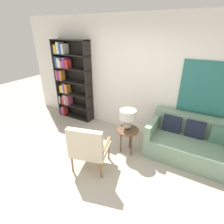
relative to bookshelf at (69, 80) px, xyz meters
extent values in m
plane|color=#B2A899|center=(1.85, -1.85, -1.11)|extent=(14.00, 14.00, 0.00)
cube|color=white|center=(1.85, 0.18, 0.24)|extent=(6.40, 0.06, 2.70)
cube|color=#286B66|center=(3.36, 0.14, 0.23)|extent=(0.91, 0.02, 1.05)
cube|color=black|center=(-0.37, 0.00, -0.04)|extent=(0.02, 0.30, 2.15)
cube|color=black|center=(0.68, 0.00, -0.04)|extent=(0.02, 0.30, 2.15)
cube|color=black|center=(0.15, 0.00, 1.03)|extent=(1.08, 0.30, 0.02)
cube|color=black|center=(0.15, 0.00, -1.10)|extent=(1.08, 0.30, 0.02)
cube|color=black|center=(0.15, 0.15, -0.04)|extent=(1.08, 0.01, 2.15)
cube|color=black|center=(0.15, 0.00, -0.75)|extent=(1.08, 0.30, 0.02)
cube|color=#7A338C|center=(-0.33, -0.02, -0.99)|extent=(0.05, 0.24, 0.21)
cube|color=#B24C6B|center=(-0.27, -0.05, -0.96)|extent=(0.05, 0.18, 0.26)
cube|color=red|center=(-0.21, -0.06, -0.99)|extent=(0.04, 0.17, 0.21)
cylinder|color=#8C6B4C|center=(0.61, 0.00, -1.02)|extent=(0.08, 0.08, 0.14)
cube|color=black|center=(0.15, 0.00, -0.39)|extent=(1.08, 0.30, 0.02)
cube|color=silver|center=(-0.33, -0.04, -0.63)|extent=(0.04, 0.21, 0.22)
cube|color=black|center=(-0.27, -0.02, -0.62)|extent=(0.06, 0.25, 0.23)
cube|color=red|center=(-0.21, -0.02, -0.62)|extent=(0.05, 0.23, 0.24)
cube|color=gray|center=(-0.13, -0.02, -0.59)|extent=(0.09, 0.24, 0.29)
cube|color=#B24C6B|center=(-0.04, -0.03, -0.60)|extent=(0.09, 0.22, 0.28)
cube|color=black|center=(0.15, 0.00, -0.04)|extent=(1.08, 0.30, 0.02)
cylinder|color=#194723|center=(-0.31, 0.00, -0.25)|extent=(0.06, 0.06, 0.26)
cube|color=gold|center=(-0.24, -0.01, -0.28)|extent=(0.06, 0.25, 0.20)
cube|color=silver|center=(-0.17, -0.02, -0.27)|extent=(0.05, 0.23, 0.23)
cube|color=#7A338C|center=(-0.11, -0.03, -0.24)|extent=(0.05, 0.23, 0.29)
cube|color=orange|center=(-0.04, -0.04, -0.25)|extent=(0.08, 0.19, 0.26)
cube|color=black|center=(0.15, 0.00, 0.32)|extent=(1.08, 0.30, 0.02)
cube|color=#B24C6B|center=(-0.32, -0.02, 0.11)|extent=(0.06, 0.24, 0.28)
cube|color=#7A338C|center=(-0.25, -0.02, 0.10)|extent=(0.07, 0.25, 0.25)
cube|color=orange|center=(-0.18, -0.06, 0.11)|extent=(0.06, 0.17, 0.27)
cylinder|color=#334C6B|center=(0.61, 0.00, 0.06)|extent=(0.09, 0.09, 0.16)
cube|color=black|center=(0.15, 0.00, 0.67)|extent=(1.08, 0.30, 0.02)
cube|color=black|center=(-0.33, -0.03, 0.47)|extent=(0.04, 0.23, 0.29)
cube|color=#2D56A8|center=(-0.28, -0.05, 0.47)|extent=(0.06, 0.19, 0.28)
cube|color=silver|center=(-0.21, -0.04, 0.45)|extent=(0.06, 0.20, 0.25)
cube|color=silver|center=(-0.15, -0.04, 0.42)|extent=(0.05, 0.20, 0.19)
cube|color=#B24C6B|center=(-0.08, -0.04, 0.42)|extent=(0.07, 0.21, 0.18)
cube|color=#7A338C|center=(-0.01, -0.04, 0.46)|extent=(0.07, 0.21, 0.27)
cube|color=red|center=(0.08, -0.05, 0.44)|extent=(0.08, 0.17, 0.23)
cube|color=black|center=(-0.33, -0.05, 0.78)|extent=(0.04, 0.17, 0.20)
cube|color=gold|center=(-0.26, -0.03, 0.79)|extent=(0.09, 0.23, 0.22)
cube|color=silver|center=(-0.16, -0.03, 0.83)|extent=(0.08, 0.22, 0.29)
cube|color=#2D56A8|center=(-0.07, -0.02, 0.81)|extent=(0.08, 0.25, 0.25)
cube|color=silver|center=(0.00, -0.02, 0.81)|extent=(0.05, 0.23, 0.25)
cylinder|color=olive|center=(1.96, -1.16, -0.95)|extent=(0.04, 0.04, 0.33)
cylinder|color=olive|center=(1.43, -1.30, -0.95)|extent=(0.04, 0.04, 0.33)
cylinder|color=olive|center=(2.08, -1.64, -0.95)|extent=(0.04, 0.04, 0.33)
cylinder|color=olive|center=(1.56, -1.78, -0.95)|extent=(0.04, 0.04, 0.33)
cube|color=beige|center=(1.76, -1.47, -0.74)|extent=(0.75, 0.72, 0.08)
cube|color=beige|center=(1.82, -1.70, -0.45)|extent=(0.63, 0.26, 0.50)
cube|color=olive|center=(2.04, -1.39, -0.60)|extent=(0.18, 0.52, 0.04)
cube|color=olive|center=(1.48, -1.54, -0.60)|extent=(0.18, 0.52, 0.04)
cube|color=gray|center=(3.36, -0.33, -0.91)|extent=(1.68, 0.87, 0.41)
cube|color=gray|center=(3.36, 0.00, -0.50)|extent=(1.68, 0.20, 0.41)
cube|color=gray|center=(2.58, -0.33, -0.56)|extent=(0.12, 0.87, 0.29)
cube|color=#1E2338|center=(2.91, -0.15, -0.53)|extent=(0.36, 0.12, 0.34)
cube|color=#1E2338|center=(3.36, -0.15, -0.53)|extent=(0.36, 0.12, 0.34)
cube|color=#4C7A66|center=(3.81, -0.15, -0.53)|extent=(0.36, 0.12, 0.34)
cylinder|color=brown|center=(2.17, -0.76, -0.58)|extent=(0.46, 0.46, 0.02)
cylinder|color=brown|center=(2.17, -0.62, -0.85)|extent=(0.03, 0.03, 0.51)
cylinder|color=brown|center=(2.06, -0.83, -0.85)|extent=(0.03, 0.03, 0.51)
cylinder|color=brown|center=(2.29, -0.83, -0.85)|extent=(0.03, 0.03, 0.51)
ellipsoid|color=#A59E93|center=(2.15, -0.72, -0.49)|extent=(0.18, 0.18, 0.16)
cylinder|color=tan|center=(2.15, -0.72, -0.38)|extent=(0.02, 0.02, 0.06)
cylinder|color=beige|center=(2.15, -0.72, -0.25)|extent=(0.33, 0.33, 0.19)
camera|label=1|loc=(3.39, -3.56, 1.27)|focal=28.00mm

